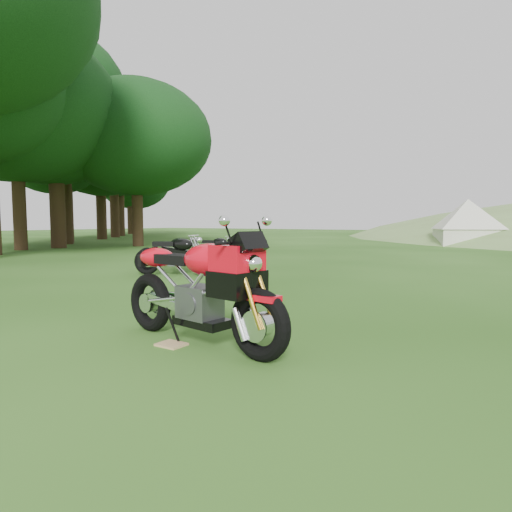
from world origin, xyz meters
The scene contains 8 objects.
ground centered at (0.00, 0.00, 0.00)m, with size 120.00×120.00×0.00m, color #1C420E.
treeline centered at (-20.00, 15.00, 0.00)m, with size 28.00×32.00×14.00m, color black, non-canonical shape.
sport_motorcycle centered at (0.41, -0.93, 0.67)m, with size 2.23×0.56×1.34m, color red, non-canonical shape.
plywood_board centered at (0.21, -1.13, 0.01)m, with size 0.28×0.23×0.02m, color tan.
vintage_moto_a centered at (-4.33, 3.60, 0.50)m, with size 1.91×0.44×1.00m, color black, non-canonical shape.
vintage_moto_c centered at (-3.81, 3.12, 0.51)m, with size 1.95×0.45×1.03m, color black, non-canonical shape.
vintage_moto_d centered at (-5.07, 6.22, 0.45)m, with size 1.70×0.39×0.89m, color black, non-canonical shape.
tent_left centered at (0.26, 21.01, 1.27)m, with size 2.92×2.92×2.53m, color beige, non-canonical shape.
Camera 1 is at (3.30, -4.27, 1.27)m, focal length 30.00 mm.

